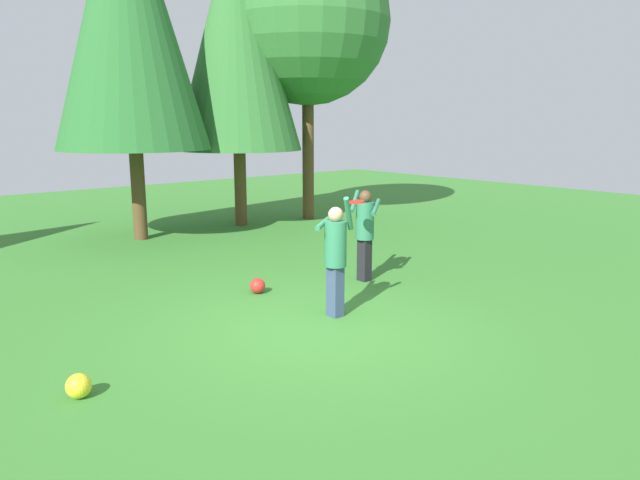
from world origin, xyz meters
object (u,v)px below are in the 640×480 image
at_px(person_catcher, 365,227).
at_px(tree_far_right, 308,22).
at_px(frisbee, 357,202).
at_px(ball_red, 258,286).
at_px(person_thrower, 335,252).
at_px(ball_yellow, 79,386).
at_px(tree_center, 127,9).
at_px(tree_right, 236,34).

bearing_deg(person_catcher, tree_far_right, -155.19).
height_order(frisbee, tree_far_right, tree_far_right).
bearing_deg(ball_red, frisbee, -37.94).
distance_m(person_thrower, ball_yellow, 4.08).
bearing_deg(frisbee, tree_center, 97.50).
bearing_deg(ball_red, tree_center, 85.65).
relative_size(tree_right, tree_center, 0.95).
xyz_separation_m(person_thrower, frisbee, (1.14, 0.73, 0.59)).
bearing_deg(ball_yellow, tree_right, 47.64).
bearing_deg(tree_far_right, tree_center, 176.72).
bearing_deg(ball_yellow, tree_center, 62.05).
bearing_deg(tree_right, ball_red, -120.60).
xyz_separation_m(ball_yellow, tree_right, (7.28, 7.99, 5.15)).
bearing_deg(tree_right, frisbee, -107.13).
relative_size(person_catcher, ball_red, 6.29).
bearing_deg(person_thrower, tree_far_right, 20.72).
distance_m(frisbee, tree_far_right, 9.01).
relative_size(tree_far_right, tree_center, 0.92).
height_order(ball_red, tree_right, tree_right).
height_order(person_thrower, ball_red, person_thrower).
xyz_separation_m(person_catcher, ball_red, (-2.02, 0.62, -0.89)).
xyz_separation_m(ball_red, tree_right, (3.54, 5.98, 5.15)).
bearing_deg(tree_far_right, ball_red, -135.75).
bearing_deg(person_thrower, ball_red, 64.73).
relative_size(frisbee, tree_center, 0.03).
xyz_separation_m(tree_far_right, tree_center, (-5.30, 0.30, -0.22)).
bearing_deg(ball_red, person_catcher, -16.98).
bearing_deg(tree_center, person_thrower, -91.65).
bearing_deg(person_thrower, ball_yellow, 150.50).
bearing_deg(frisbee, person_catcher, 34.27).
bearing_deg(person_catcher, tree_right, -137.20).
distance_m(person_catcher, frisbee, 0.99).
height_order(frisbee, tree_center, tree_center).
relative_size(person_thrower, frisbee, 6.41).
xyz_separation_m(ball_yellow, ball_red, (3.74, 2.00, -0.00)).
relative_size(ball_yellow, tree_right, 0.03).
distance_m(person_catcher, ball_yellow, 6.00).
bearing_deg(tree_far_right, ball_yellow, -141.31).
distance_m(person_thrower, tree_center, 8.94).
relative_size(ball_yellow, ball_red, 1.01).
height_order(person_thrower, frisbee, person_thrower).
distance_m(ball_yellow, ball_red, 4.25).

